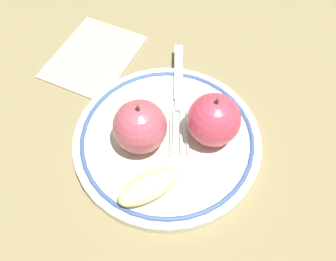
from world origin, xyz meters
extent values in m
plane|color=olive|center=(0.00, 0.00, 0.00)|extent=(2.00, 2.00, 0.00)
cylinder|color=silver|center=(0.00, 0.00, 0.01)|extent=(0.24, 0.24, 0.01)
torus|color=#38538D|center=(0.00, 0.00, 0.01)|extent=(0.23, 0.23, 0.01)
sphere|color=#C83C51|center=(0.04, -0.04, 0.05)|extent=(0.07, 0.07, 0.07)
cylinder|color=brown|center=(0.04, -0.04, 0.09)|extent=(0.00, 0.00, 0.01)
sphere|color=#BA4D5B|center=(-0.03, 0.02, 0.05)|extent=(0.07, 0.07, 0.07)
cylinder|color=brown|center=(-0.03, 0.02, 0.09)|extent=(0.00, 0.00, 0.01)
ellipsoid|color=beige|center=(-0.07, -0.04, 0.03)|extent=(0.08, 0.05, 0.02)
cube|color=silver|center=(0.09, 0.07, 0.02)|extent=(0.08, 0.08, 0.00)
cube|color=silver|center=(0.05, 0.02, 0.02)|extent=(0.02, 0.02, 0.00)
cube|color=silver|center=(0.01, 0.00, 0.02)|extent=(0.05, 0.05, 0.00)
cube|color=silver|center=(0.01, 0.00, 0.02)|extent=(0.05, 0.05, 0.00)
cube|color=silver|center=(0.02, -0.01, 0.02)|extent=(0.05, 0.05, 0.00)
cube|color=silver|center=(0.02, -0.01, 0.02)|extent=(0.05, 0.05, 0.00)
cube|color=#CFA38C|center=(0.03, 0.19, 0.00)|extent=(0.18, 0.16, 0.01)
camera|label=1|loc=(-0.18, -0.18, 0.42)|focal=40.00mm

